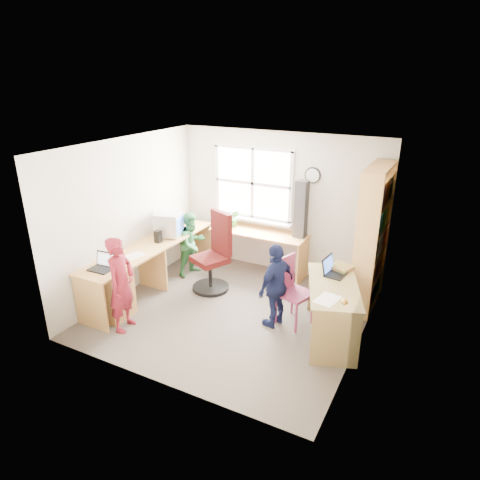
{
  "coord_description": "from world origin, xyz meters",
  "views": [
    {
      "loc": [
        2.6,
        -4.75,
        3.26
      ],
      "look_at": [
        0.0,
        0.25,
        1.05
      ],
      "focal_mm": 32.0,
      "sensor_mm": 36.0,
      "label": 1
    }
  ],
  "objects_px": {
    "laptop_right": "(333,270)",
    "wooden_chair": "(291,288)",
    "swivel_chair": "(215,257)",
    "person_red": "(121,284)",
    "l_desk": "(146,274)",
    "laptop_left": "(103,265)",
    "person_green": "(192,244)",
    "cd_tower": "(301,209)",
    "right_desk": "(332,299)",
    "bookshelf": "(372,241)",
    "person_navy": "(276,286)",
    "potted_plant": "(234,219)",
    "crt_monitor": "(168,224)"
  },
  "relations": [
    {
      "from": "swivel_chair",
      "to": "person_red",
      "type": "bearing_deg",
      "value": -82.98
    },
    {
      "from": "right_desk",
      "to": "cd_tower",
      "type": "height_order",
      "value": "cd_tower"
    },
    {
      "from": "right_desk",
      "to": "potted_plant",
      "type": "distance_m",
      "value": 2.58
    },
    {
      "from": "laptop_right",
      "to": "wooden_chair",
      "type": "bearing_deg",
      "value": 118.04
    },
    {
      "from": "wooden_chair",
      "to": "cd_tower",
      "type": "xyz_separation_m",
      "value": [
        -0.37,
        1.33,
        0.7
      ]
    },
    {
      "from": "bookshelf",
      "to": "potted_plant",
      "type": "distance_m",
      "value": 2.4
    },
    {
      "from": "laptop_right",
      "to": "l_desk",
      "type": "bearing_deg",
      "value": 110.65
    },
    {
      "from": "person_green",
      "to": "person_navy",
      "type": "xyz_separation_m",
      "value": [
        1.89,
        -0.83,
        0.04
      ]
    },
    {
      "from": "laptop_right",
      "to": "cd_tower",
      "type": "relative_size",
      "value": 0.39
    },
    {
      "from": "laptop_right",
      "to": "cd_tower",
      "type": "bearing_deg",
      "value": 44.1
    },
    {
      "from": "right_desk",
      "to": "cd_tower",
      "type": "xyz_separation_m",
      "value": [
        -0.98,
        1.44,
        0.67
      ]
    },
    {
      "from": "bookshelf",
      "to": "swivel_chair",
      "type": "relative_size",
      "value": 1.67
    },
    {
      "from": "right_desk",
      "to": "person_green",
      "type": "height_order",
      "value": "person_green"
    },
    {
      "from": "l_desk",
      "to": "laptop_right",
      "type": "xyz_separation_m",
      "value": [
        2.63,
        0.68,
        0.36
      ]
    },
    {
      "from": "wooden_chair",
      "to": "person_navy",
      "type": "bearing_deg",
      "value": -111.63
    },
    {
      "from": "swivel_chair",
      "to": "potted_plant",
      "type": "bearing_deg",
      "value": 121.94
    },
    {
      "from": "wooden_chair",
      "to": "laptop_left",
      "type": "relative_size",
      "value": 2.92
    },
    {
      "from": "right_desk",
      "to": "potted_plant",
      "type": "xyz_separation_m",
      "value": [
        -2.16,
        1.37,
        0.35
      ]
    },
    {
      "from": "laptop_left",
      "to": "person_green",
      "type": "xyz_separation_m",
      "value": [
        0.31,
        1.73,
        -0.25
      ]
    },
    {
      "from": "wooden_chair",
      "to": "right_desk",
      "type": "bearing_deg",
      "value": 7.22
    },
    {
      "from": "l_desk",
      "to": "person_green",
      "type": "xyz_separation_m",
      "value": [
        0.08,
        1.13,
        0.1
      ]
    },
    {
      "from": "laptop_left",
      "to": "person_navy",
      "type": "distance_m",
      "value": 2.39
    },
    {
      "from": "l_desk",
      "to": "laptop_left",
      "type": "relative_size",
      "value": 9.06
    },
    {
      "from": "swivel_chair",
      "to": "person_navy",
      "type": "distance_m",
      "value": 1.4
    },
    {
      "from": "laptop_right",
      "to": "cd_tower",
      "type": "height_order",
      "value": "cd_tower"
    },
    {
      "from": "person_green",
      "to": "potted_plant",
      "type": "bearing_deg",
      "value": -24.46
    },
    {
      "from": "crt_monitor",
      "to": "person_green",
      "type": "distance_m",
      "value": 0.55
    },
    {
      "from": "bookshelf",
      "to": "potted_plant",
      "type": "bearing_deg",
      "value": 173.75
    },
    {
      "from": "laptop_left",
      "to": "cd_tower",
      "type": "relative_size",
      "value": 0.35
    },
    {
      "from": "cd_tower",
      "to": "person_red",
      "type": "distance_m",
      "value": 3.02
    },
    {
      "from": "right_desk",
      "to": "bookshelf",
      "type": "bearing_deg",
      "value": 58.48
    },
    {
      "from": "laptop_left",
      "to": "crt_monitor",
      "type": "bearing_deg",
      "value": 85.37
    },
    {
      "from": "bookshelf",
      "to": "wooden_chair",
      "type": "relative_size",
      "value": 2.21
    },
    {
      "from": "laptop_left",
      "to": "person_red",
      "type": "xyz_separation_m",
      "value": [
        0.42,
        -0.12,
        -0.14
      ]
    },
    {
      "from": "bookshelf",
      "to": "laptop_left",
      "type": "relative_size",
      "value": 6.45
    },
    {
      "from": "l_desk",
      "to": "person_navy",
      "type": "relative_size",
      "value": 2.47
    },
    {
      "from": "l_desk",
      "to": "wooden_chair",
      "type": "distance_m",
      "value": 2.18
    },
    {
      "from": "wooden_chair",
      "to": "laptop_right",
      "type": "relative_size",
      "value": 2.63
    },
    {
      "from": "laptop_right",
      "to": "crt_monitor",
      "type": "bearing_deg",
      "value": 92.84
    },
    {
      "from": "bookshelf",
      "to": "crt_monitor",
      "type": "distance_m",
      "value": 3.19
    },
    {
      "from": "person_green",
      "to": "wooden_chair",
      "type": "bearing_deg",
      "value": -93.07
    },
    {
      "from": "swivel_chair",
      "to": "cd_tower",
      "type": "height_order",
      "value": "cd_tower"
    },
    {
      "from": "potted_plant",
      "to": "person_navy",
      "type": "bearing_deg",
      "value": -45.63
    },
    {
      "from": "bookshelf",
      "to": "person_green",
      "type": "distance_m",
      "value": 2.93
    },
    {
      "from": "bookshelf",
      "to": "crt_monitor",
      "type": "xyz_separation_m",
      "value": [
        -3.13,
        -0.63,
        -0.05
      ]
    },
    {
      "from": "bookshelf",
      "to": "swivel_chair",
      "type": "distance_m",
      "value": 2.39
    },
    {
      "from": "l_desk",
      "to": "crt_monitor",
      "type": "xyz_separation_m",
      "value": [
        -0.17,
        0.84,
        0.49
      ]
    },
    {
      "from": "laptop_left",
      "to": "l_desk",
      "type": "bearing_deg",
      "value": 67.36
    },
    {
      "from": "right_desk",
      "to": "laptop_right",
      "type": "xyz_separation_m",
      "value": [
        -0.11,
        0.32,
        0.26
      ]
    },
    {
      "from": "wooden_chair",
      "to": "potted_plant",
      "type": "distance_m",
      "value": 2.03
    }
  ]
}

